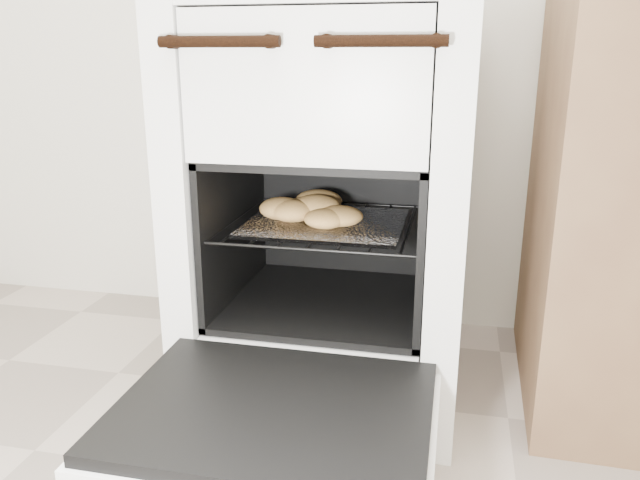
{
  "coord_description": "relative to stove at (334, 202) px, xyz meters",
  "views": [
    {
      "loc": [
        0.18,
        -0.3,
        0.82
      ],
      "look_at": [
        -0.11,
        1.0,
        0.42
      ],
      "focal_mm": 35.0,
      "sensor_mm": 36.0,
      "label": 1
    }
  ],
  "objects": [
    {
      "name": "baked_rolls",
      "position": [
        -0.04,
        -0.07,
        -0.0
      ],
      "size": [
        0.27,
        0.27,
        0.06
      ],
      "color": "#DDB158",
      "rests_on": "foil_sheet"
    },
    {
      "name": "oven_rack",
      "position": [
        0.0,
        -0.07,
        -0.04
      ],
      "size": [
        0.46,
        0.44,
        0.01
      ],
      "color": "black",
      "rests_on": "stove"
    },
    {
      "name": "stove",
      "position": [
        0.0,
        0.0,
        0.0
      ],
      "size": [
        0.63,
        0.7,
        0.96
      ],
      "color": "white",
      "rests_on": "ground"
    },
    {
      "name": "foil_sheet",
      "position": [
        0.0,
        -0.09,
        -0.03
      ],
      "size": [
        0.36,
        0.31,
        0.01
      ],
      "primitive_type": "cube",
      "color": "white",
      "rests_on": "oven_rack"
    },
    {
      "name": "oven_door",
      "position": [
        0.0,
        -0.53,
        -0.26
      ],
      "size": [
        0.56,
        0.44,
        0.04
      ],
      "color": "black",
      "rests_on": "stove"
    }
  ]
}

